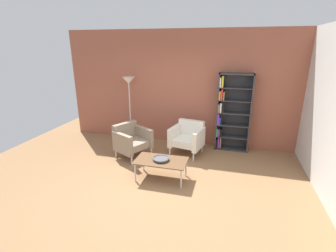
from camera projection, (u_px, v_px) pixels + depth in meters
The scene contains 8 objects.
ground_plane at pixel (157, 189), 4.50m from camera, with size 8.32×8.32×0.00m, color olive.
brick_back_panel at pixel (185, 89), 6.31m from camera, with size 6.40×0.12×2.90m, color #9E5642.
bookshelf_tall at pixel (231, 113), 5.98m from camera, with size 0.80×0.30×1.90m.
coffee_table_low at pixel (161, 162), 4.74m from camera, with size 1.00×0.56×0.40m.
decorative_bowl at pixel (161, 159), 4.72m from camera, with size 0.32×0.32×0.05m.
armchair_near_window at pixel (131, 140), 5.71m from camera, with size 0.90×0.92×0.78m.
armchair_corner_red at pixel (188, 137), 5.88m from camera, with size 0.84×0.79×0.78m.
floor_lamp_torchiere at pixel (129, 88), 6.34m from camera, with size 0.32×0.32×1.74m.
Camera 1 is at (1.21, -3.73, 2.51)m, focal length 26.18 mm.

